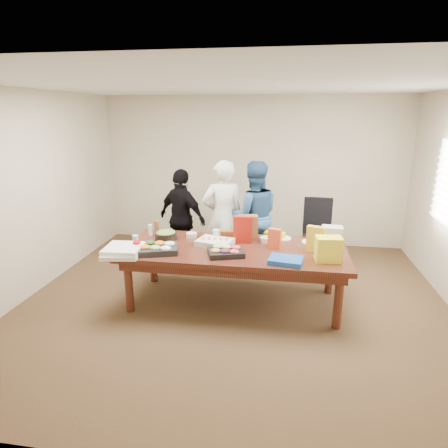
% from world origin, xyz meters
% --- Properties ---
extents(floor, '(5.50, 5.00, 0.02)m').
position_xyz_m(floor, '(0.00, 0.00, -0.01)').
color(floor, '#47301E').
rests_on(floor, ground).
extents(ceiling, '(5.50, 5.00, 0.02)m').
position_xyz_m(ceiling, '(0.00, 0.00, 2.71)').
color(ceiling, white).
rests_on(ceiling, wall_back).
extents(wall_back, '(5.50, 0.04, 2.70)m').
position_xyz_m(wall_back, '(0.00, 2.50, 1.35)').
color(wall_back, beige).
rests_on(wall_back, floor).
extents(wall_front, '(5.50, 0.04, 2.70)m').
position_xyz_m(wall_front, '(0.00, -2.50, 1.35)').
color(wall_front, beige).
rests_on(wall_front, floor).
extents(wall_left, '(0.04, 5.00, 2.70)m').
position_xyz_m(wall_left, '(-2.75, 0.00, 1.35)').
color(wall_left, beige).
rests_on(wall_left, floor).
extents(conference_table, '(2.80, 1.20, 0.75)m').
position_xyz_m(conference_table, '(0.00, 0.00, 0.38)').
color(conference_table, '#4C1C0F').
rests_on(conference_table, floor).
extents(office_chair, '(0.58, 0.58, 1.06)m').
position_xyz_m(office_chair, '(1.14, 1.32, 0.53)').
color(office_chair, black).
rests_on(office_chair, floor).
extents(person_center, '(0.74, 0.63, 1.73)m').
position_xyz_m(person_center, '(-0.31, 1.02, 0.87)').
color(person_center, silver).
rests_on(person_center, floor).
extents(person_right, '(0.95, 0.82, 1.71)m').
position_xyz_m(person_right, '(0.14, 1.19, 0.85)').
color(person_right, '#2B517B').
rests_on(person_right, floor).
extents(person_left, '(0.99, 0.78, 1.57)m').
position_xyz_m(person_left, '(-0.98, 1.14, 0.78)').
color(person_left, black).
rests_on(person_left, floor).
extents(veggie_tray, '(0.56, 0.49, 0.07)m').
position_xyz_m(veggie_tray, '(-0.91, -0.29, 0.79)').
color(veggie_tray, black).
rests_on(veggie_tray, conference_table).
extents(fruit_tray, '(0.49, 0.43, 0.06)m').
position_xyz_m(fruit_tray, '(-0.07, -0.26, 0.78)').
color(fruit_tray, black).
rests_on(fruit_tray, conference_table).
extents(sheet_cake, '(0.50, 0.42, 0.08)m').
position_xyz_m(sheet_cake, '(-0.26, 0.06, 0.79)').
color(sheet_cake, silver).
rests_on(sheet_cake, conference_table).
extents(salad_bowl, '(0.30, 0.30, 0.10)m').
position_xyz_m(salad_bowl, '(-0.96, 0.20, 0.80)').
color(salad_bowl, black).
rests_on(salad_bowl, conference_table).
extents(chip_bag_blue, '(0.42, 0.34, 0.06)m').
position_xyz_m(chip_bag_blue, '(0.64, -0.40, 0.78)').
color(chip_bag_blue, '#1B4DA3').
rests_on(chip_bag_blue, conference_table).
extents(chip_bag_red, '(0.25, 0.12, 0.36)m').
position_xyz_m(chip_bag_red, '(0.08, 0.23, 0.93)').
color(chip_bag_red, '#A81D0F').
rests_on(chip_bag_red, conference_table).
extents(chip_bag_yellow, '(0.23, 0.14, 0.32)m').
position_xyz_m(chip_bag_yellow, '(0.99, 0.02, 0.91)').
color(chip_bag_yellow, gold).
rests_on(chip_bag_yellow, conference_table).
extents(chip_bag_orange, '(0.18, 0.11, 0.25)m').
position_xyz_m(chip_bag_orange, '(0.50, 0.08, 0.88)').
color(chip_bag_orange, '#E84F27').
rests_on(chip_bag_orange, conference_table).
extents(mayo_jar, '(0.12, 0.12, 0.15)m').
position_xyz_m(mayo_jar, '(-0.28, 0.26, 0.82)').
color(mayo_jar, silver).
rests_on(mayo_jar, conference_table).
extents(mustard_bottle, '(0.07, 0.07, 0.17)m').
position_xyz_m(mustard_bottle, '(0.14, 0.29, 0.83)').
color(mustard_bottle, '#FBE200').
rests_on(mustard_bottle, conference_table).
extents(dressing_bottle, '(0.08, 0.08, 0.21)m').
position_xyz_m(dressing_bottle, '(-1.13, 0.34, 0.85)').
color(dressing_bottle, brown).
rests_on(dressing_bottle, conference_table).
extents(ranch_bottle, '(0.06, 0.06, 0.16)m').
position_xyz_m(ranch_bottle, '(-1.22, 0.31, 0.83)').
color(ranch_bottle, white).
rests_on(ranch_bottle, conference_table).
extents(banana_bunch, '(0.29, 0.22, 0.09)m').
position_xyz_m(banana_bunch, '(0.49, 0.47, 0.79)').
color(banana_bunch, '#E1CB00').
rests_on(banana_bunch, conference_table).
extents(bread_loaf, '(0.31, 0.15, 0.12)m').
position_xyz_m(bread_loaf, '(-0.08, 0.35, 0.81)').
color(bread_loaf, '#9A5625').
rests_on(bread_loaf, conference_table).
extents(kraft_bag, '(0.28, 0.19, 0.33)m').
position_xyz_m(kraft_bag, '(0.13, 0.36, 0.92)').
color(kraft_bag, brown).
rests_on(kraft_bag, conference_table).
extents(red_cup, '(0.12, 0.12, 0.12)m').
position_xyz_m(red_cup, '(-1.17, -0.31, 0.81)').
color(red_cup, '#C40005').
rests_on(red_cup, conference_table).
extents(clear_cup_a, '(0.07, 0.07, 0.10)m').
position_xyz_m(clear_cup_a, '(-1.08, -0.23, 0.80)').
color(clear_cup_a, silver).
rests_on(clear_cup_a, conference_table).
extents(clear_cup_b, '(0.09, 0.09, 0.11)m').
position_xyz_m(clear_cup_b, '(-1.30, -0.03, 0.80)').
color(clear_cup_b, silver).
rests_on(clear_cup_b, conference_table).
extents(pizza_box_lower, '(0.49, 0.49, 0.05)m').
position_xyz_m(pizza_box_lower, '(-1.30, -0.46, 0.77)').
color(pizza_box_lower, white).
rests_on(pizza_box_lower, conference_table).
extents(pizza_box_upper, '(0.45, 0.45, 0.05)m').
position_xyz_m(pizza_box_upper, '(-1.29, -0.43, 0.82)').
color(pizza_box_upper, white).
rests_on(pizza_box_upper, pizza_box_lower).
extents(plate_a, '(0.30, 0.30, 0.01)m').
position_xyz_m(plate_a, '(0.97, 0.36, 0.76)').
color(plate_a, silver).
rests_on(plate_a, conference_table).
extents(plate_b, '(0.24, 0.24, 0.01)m').
position_xyz_m(plate_b, '(0.60, 0.47, 0.76)').
color(plate_b, white).
rests_on(plate_b, conference_table).
extents(dip_bowl_a, '(0.19, 0.19, 0.07)m').
position_xyz_m(dip_bowl_a, '(0.38, 0.30, 0.78)').
color(dip_bowl_a, beige).
rests_on(dip_bowl_a, conference_table).
extents(dip_bowl_b, '(0.19, 0.19, 0.06)m').
position_xyz_m(dip_bowl_b, '(-0.64, 0.34, 0.78)').
color(dip_bowl_b, beige).
rests_on(dip_bowl_b, conference_table).
extents(grocery_bag_white, '(0.26, 0.19, 0.27)m').
position_xyz_m(grocery_bag_white, '(1.21, 0.24, 0.88)').
color(grocery_bag_white, silver).
rests_on(grocery_bag_white, conference_table).
extents(grocery_bag_yellow, '(0.31, 0.23, 0.29)m').
position_xyz_m(grocery_bag_yellow, '(1.12, -0.27, 0.89)').
color(grocery_bag_yellow, '#FFF72F').
rests_on(grocery_bag_yellow, conference_table).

